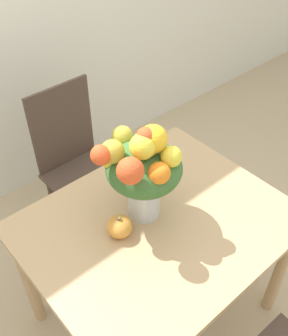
% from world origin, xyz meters
% --- Properties ---
extents(ground_plane, '(12.00, 12.00, 0.00)m').
position_xyz_m(ground_plane, '(0.00, 0.00, 0.00)').
color(ground_plane, tan).
extents(dining_table, '(1.11, 0.91, 0.76)m').
position_xyz_m(dining_table, '(0.00, 0.00, 0.64)').
color(dining_table, tan).
rests_on(dining_table, ground_plane).
extents(flower_vase, '(0.36, 0.36, 0.47)m').
position_xyz_m(flower_vase, '(-0.02, 0.08, 1.02)').
color(flower_vase, silver).
rests_on(flower_vase, dining_table).
extents(pumpkin, '(0.11, 0.11, 0.10)m').
position_xyz_m(pumpkin, '(-0.16, 0.06, 0.80)').
color(pumpkin, gold).
rests_on(pumpkin, dining_table).
extents(dining_chair_near_window, '(0.43, 0.43, 0.98)m').
position_xyz_m(dining_chair_near_window, '(0.10, 0.81, 0.50)').
color(dining_chair_near_window, '#47382D').
rests_on(dining_chair_near_window, ground_plane).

